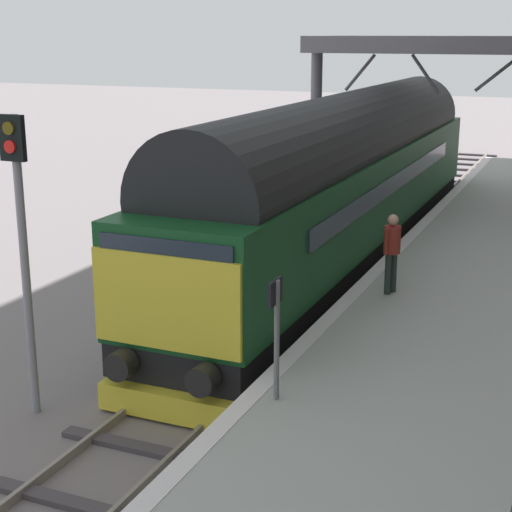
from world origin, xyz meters
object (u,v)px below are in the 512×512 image
signal_post_far (22,236)px  waiting_passenger (392,246)px  platform_number_sign (276,320)px  diesel_locomotive (345,178)px

signal_post_far → waiting_passenger: bearing=50.8°
signal_post_far → waiting_passenger: signal_post_far is taller
platform_number_sign → waiting_passenger: platform_number_sign is taller
signal_post_far → platform_number_sign: signal_post_far is taller
waiting_passenger → diesel_locomotive: bearing=49.0°
waiting_passenger → platform_number_sign: bearing=-162.1°
platform_number_sign → waiting_passenger: 5.56m
diesel_locomotive → platform_number_sign: 10.35m
diesel_locomotive → waiting_passenger: diesel_locomotive is taller
diesel_locomotive → platform_number_sign: (2.11, -10.13, -0.27)m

